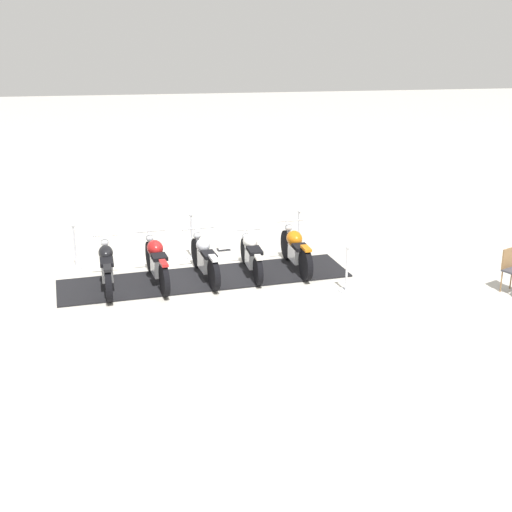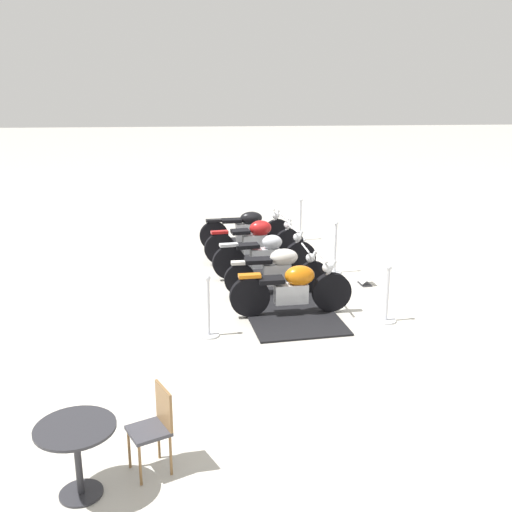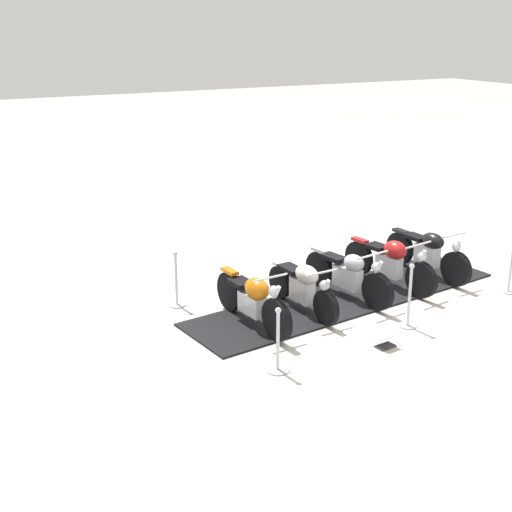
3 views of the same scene
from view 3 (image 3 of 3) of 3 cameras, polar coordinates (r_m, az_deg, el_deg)
name	(u,v)px [view 3 (image 3 of 3)]	position (r m, az deg, el deg)	size (l,w,h in m)	color
ground_plane	(346,299)	(13.26, 7.40, -3.47)	(80.00, 80.00, 0.00)	beige
display_platform	(346,298)	(13.26, 7.41, -3.40)	(6.52, 1.57, 0.04)	black
motorcycle_copper	(253,299)	(11.79, -0.22, -3.51)	(2.19, 0.65, 1.03)	black
motorcycle_cream	(303,286)	(12.39, 3.88, -2.44)	(2.05, 0.67, 0.90)	black
motorcycle_chrome	(349,274)	(13.07, 7.57, -1.49)	(2.22, 0.75, 1.01)	black
motorcycle_maroon	(391,261)	(13.77, 10.95, -0.44)	(2.30, 0.71, 1.02)	black
motorcycle_black	(428,252)	(14.55, 13.89, 0.29)	(2.26, 0.62, 1.02)	black
stanchion_left_front	(177,289)	(12.82, -6.51, -2.68)	(0.34, 0.34, 1.04)	silver
stanchion_right_rear	(510,273)	(14.18, 20.07, -1.30)	(0.28, 0.28, 1.09)	silver
stanchion_right_mid	(409,305)	(12.11, 12.39, -3.94)	(0.31, 0.31, 1.14)	silver
stanchion_right_front	(278,353)	(10.43, 1.79, -7.89)	(0.36, 0.36, 1.02)	silver
info_placard	(386,343)	(11.43, 10.54, -7.01)	(0.27, 0.35, 0.22)	#333338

